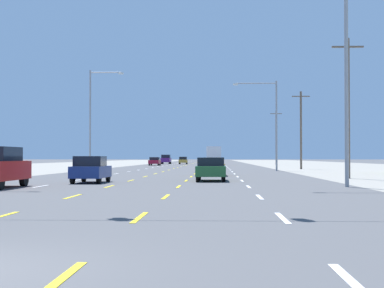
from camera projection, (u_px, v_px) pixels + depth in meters
ground_plane at (187, 169)px, 73.49m from camera, size 572.00×572.00×0.00m
lane_markings at (197, 165)px, 111.94m from camera, size 10.64×227.60×0.01m
signal_span_wire at (106, 18)px, 18.33m from camera, size 25.58×0.53×9.90m
hatchback_inner_left_near at (91, 169)px, 34.04m from camera, size 1.72×3.90×1.54m
sedan_inner_right_mid at (211, 169)px, 36.57m from camera, size 1.80×4.50×1.46m
sedan_inner_right_midfar at (213, 166)px, 46.77m from camera, size 1.80×4.50×1.46m
box_truck_inner_right_far at (214, 155)px, 99.38m from camera, size 2.40×7.20×3.23m
sedan_far_left_farther at (155, 161)px, 102.87m from camera, size 1.80×4.50×1.46m
hatchback_inner_left_farthest at (183, 160)px, 123.41m from camera, size 1.72×3.90×1.54m
suv_far_left_distant_a at (166, 159)px, 125.85m from camera, size 1.98×4.90×1.98m
streetlight_right_row_0 at (336, 65)px, 29.42m from camera, size 4.78×0.26×10.44m
streetlight_left_row_1 at (93, 114)px, 64.29m from camera, size 3.75×0.26×11.00m
streetlight_right_row_1 at (272, 118)px, 63.48m from camera, size 4.76×0.26×9.73m
utility_pole_right_row_0 at (348, 105)px, 40.85m from camera, size 2.20×0.26×9.77m
utility_pole_right_row_1 at (301, 129)px, 72.04m from camera, size 2.20×0.26×9.54m
utility_pole_right_row_2 at (276, 137)px, 111.13m from camera, size 2.20×0.26×10.29m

